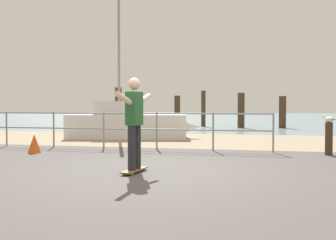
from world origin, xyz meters
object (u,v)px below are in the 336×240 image
Objects in this scene: skateboard at (134,170)px; bollard_short at (329,139)px; skateboarder at (134,118)px; traffic_cone at (34,144)px; sailboat at (131,125)px; seagull at (329,119)px.

bollard_short reaches higher than skateboard.
traffic_cone is (-3.44, 2.38, -0.77)m from skateboarder.
sailboat is at bearing 78.96° from traffic_cone.
skateboard is 1.64× the size of traffic_cone.
sailboat reaches higher than skateboarder.
seagull is (-0.01, 0.01, 0.49)m from bollard_short.
sailboat is at bearing 148.38° from bollard_short.
skateboard is 5.25m from bollard_short.
skateboarder is 5.27m from bollard_short.
traffic_cone is at bearing 145.36° from skateboarder.
sailboat is at bearing 148.45° from seagull.
skateboarder is (0.00, 0.00, 0.95)m from skateboard.
sailboat reaches higher than traffic_cone.
sailboat reaches higher than seagull.
traffic_cone is at bearing -170.89° from seagull.
skateboard is 0.99× the size of bollard_short.
seagull is at bearing 9.11° from traffic_cone.
sailboat is 7.43m from bollard_short.
skateboarder is 5.24m from seagull.
seagull reaches higher than skateboard.
skateboard is at bearing -111.80° from skateboarder.
skateboard is 0.95m from skateboarder.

